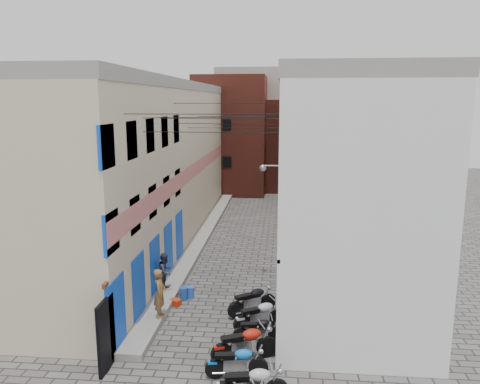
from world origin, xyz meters
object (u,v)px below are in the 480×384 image
(person_a, at_px, (160,293))
(motorcycle_c, at_px, (237,360))
(motorcycle_f, at_px, (260,314))
(water_jug_near, at_px, (183,293))
(motorcycle_d, at_px, (245,342))
(person_b, at_px, (165,271))
(motorcycle_b, at_px, (251,382))
(motorcycle_e, at_px, (258,329))
(motorcycle_g, at_px, (252,299))
(red_crate, at_px, (175,302))
(water_jug_far, at_px, (190,292))

(person_a, bearing_deg, motorcycle_c, -139.52)
(motorcycle_f, bearing_deg, water_jug_near, -152.47)
(motorcycle_d, distance_m, person_b, 5.96)
(motorcycle_b, distance_m, person_a, 5.57)
(motorcycle_c, xyz_separation_m, water_jug_near, (-2.71, 5.19, -0.28))
(motorcycle_e, bearing_deg, motorcycle_g, -178.69)
(red_crate, bearing_deg, person_b, 122.83)
(motorcycle_d, xyz_separation_m, water_jug_near, (-2.85, 4.28, -0.36))
(motorcycle_c, relative_size, motorcycle_f, 0.93)
(person_a, bearing_deg, motorcycle_d, -128.47)
(motorcycle_f, bearing_deg, motorcycle_c, -37.91)
(motorcycle_b, distance_m, motorcycle_e, 3.16)
(motorcycle_b, height_order, person_b, person_b)
(motorcycle_e, relative_size, motorcycle_g, 0.84)
(person_a, height_order, water_jug_far, person_a)
(person_a, bearing_deg, motorcycle_b, -143.89)
(motorcycle_c, height_order, water_jug_near, motorcycle_c)
(person_b, bearing_deg, water_jug_near, -98.67)
(motorcycle_f, distance_m, person_b, 4.82)
(motorcycle_f, xyz_separation_m, motorcycle_g, (-0.35, 1.16, 0.01))
(motorcycle_d, xyz_separation_m, motorcycle_g, (0.01, 3.24, -0.03))
(motorcycle_f, bearing_deg, motorcycle_b, -28.32)
(motorcycle_c, distance_m, motorcycle_e, 2.12)
(motorcycle_d, distance_m, motorcycle_e, 1.20)
(person_a, distance_m, person_b, 2.52)
(motorcycle_b, relative_size, motorcycle_e, 1.19)
(motorcycle_d, xyz_separation_m, person_b, (-3.67, 4.68, 0.41))
(motorcycle_e, distance_m, water_jug_near, 4.50)
(motorcycle_e, height_order, motorcycle_g, motorcycle_g)
(water_jug_far, bearing_deg, red_crate, -120.87)
(motorcycle_d, xyz_separation_m, water_jug_far, (-2.60, 4.45, -0.38))
(motorcycle_c, distance_m, motorcycle_d, 0.93)
(motorcycle_d, bearing_deg, red_crate, -162.81)
(motorcycle_f, relative_size, water_jug_near, 3.83)
(motorcycle_c, height_order, red_crate, motorcycle_c)
(motorcycle_f, xyz_separation_m, water_jug_near, (-3.22, 2.20, -0.32))
(motorcycle_e, height_order, person_a, person_a)
(motorcycle_b, relative_size, water_jug_far, 4.24)
(motorcycle_b, height_order, red_crate, motorcycle_b)
(person_a, xyz_separation_m, person_b, (-0.44, 2.48, -0.12))
(motorcycle_d, relative_size, red_crate, 5.31)
(motorcycle_e, distance_m, person_a, 3.81)
(motorcycle_b, distance_m, water_jug_far, 7.12)
(person_a, bearing_deg, red_crate, -11.50)
(red_crate, bearing_deg, water_jug_far, 59.13)
(person_a, bearing_deg, motorcycle_g, -76.49)
(motorcycle_b, distance_m, water_jug_near, 7.08)
(motorcycle_b, xyz_separation_m, water_jug_far, (-2.95, 6.47, -0.35))
(motorcycle_e, distance_m, motorcycle_f, 0.95)
(person_b, bearing_deg, motorcycle_e, -113.73)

